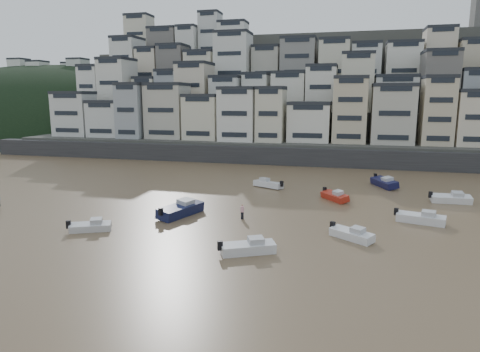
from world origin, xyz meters
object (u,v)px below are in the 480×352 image
(boat_g, at_px, (451,198))
(boat_d, at_px, (421,217))
(boat_b, at_px, (352,233))
(boat_e, at_px, (335,195))
(boat_i, at_px, (384,182))
(boat_h, at_px, (268,183))
(person_pink, at_px, (242,211))
(boat_a, at_px, (248,246))
(boat_c, at_px, (181,208))
(boat_j, at_px, (90,225))

(boat_g, bearing_deg, boat_d, -118.91)
(boat_b, height_order, boat_e, boat_e)
(boat_i, bearing_deg, boat_h, -98.53)
(boat_h, xyz_separation_m, boat_e, (10.03, -5.82, -0.04))
(boat_b, bearing_deg, person_pink, -163.93)
(boat_g, distance_m, boat_e, 14.78)
(boat_d, relative_size, boat_a, 1.03)
(boat_c, height_order, boat_b, boat_c)
(boat_i, relative_size, person_pink, 3.51)
(boat_g, bearing_deg, boat_h, 169.06)
(boat_a, relative_size, boat_e, 1.07)
(boat_j, xyz_separation_m, boat_a, (17.04, -2.12, 0.11))
(boat_i, height_order, boat_j, boat_i)
(boat_h, bearing_deg, boat_a, 122.99)
(boat_a, bearing_deg, boat_h, 69.68)
(boat_e, bearing_deg, boat_g, 60.79)
(boat_i, distance_m, boat_b, 26.67)
(boat_h, relative_size, boat_e, 1.05)
(boat_b, height_order, person_pink, person_pink)
(boat_d, relative_size, boat_e, 1.11)
(boat_c, xyz_separation_m, boat_e, (16.95, 11.96, -0.27))
(boat_g, xyz_separation_m, person_pink, (-24.33, -13.78, 0.14))
(boat_d, bearing_deg, boat_c, -157.42)
(boat_c, relative_size, boat_b, 1.43)
(boat_g, bearing_deg, boat_i, 129.78)
(boat_i, height_order, boat_c, boat_c)
(boat_d, distance_m, boat_h, 24.01)
(boat_g, relative_size, person_pink, 3.06)
(boat_i, relative_size, boat_a, 1.16)
(boat_g, distance_m, person_pink, 27.96)
(boat_b, relative_size, person_pink, 2.76)
(boat_b, bearing_deg, boat_h, 154.81)
(boat_g, relative_size, boat_h, 1.03)
(boat_c, height_order, boat_e, boat_c)
(boat_c, distance_m, boat_b, 19.47)
(boat_h, relative_size, person_pink, 2.96)
(boat_i, distance_m, boat_a, 35.11)
(boat_i, xyz_separation_m, boat_g, (7.63, -8.33, -0.11))
(boat_d, height_order, boat_g, boat_d)
(boat_e, relative_size, person_pink, 2.81)
(boat_d, xyz_separation_m, boat_g, (5.16, 10.49, -0.02))
(boat_c, distance_m, boat_e, 20.75)
(boat_j, relative_size, boat_e, 0.91)
(boat_c, relative_size, boat_j, 1.55)
(boat_c, bearing_deg, boat_i, -28.08)
(boat_j, relative_size, person_pink, 2.56)
(boat_c, xyz_separation_m, boat_h, (6.92, 17.78, -0.24))
(boat_c, distance_m, boat_j, 10.22)
(boat_d, bearing_deg, boat_j, -146.44)
(boat_b, distance_m, boat_g, 21.80)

